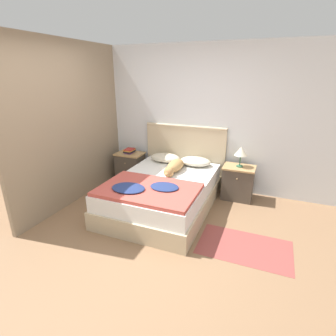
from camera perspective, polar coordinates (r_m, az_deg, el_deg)
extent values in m
plane|color=#896647|center=(3.54, -7.24, -15.81)|extent=(16.00, 16.00, 0.00)
cube|color=silver|center=(4.89, 4.46, 10.70)|extent=(9.00, 0.06, 2.55)
cube|color=gray|center=(4.70, -18.43, 9.38)|extent=(0.06, 3.10, 2.55)
cube|color=#C6B28E|center=(4.25, -1.05, -6.90)|extent=(1.46, 2.04, 0.27)
cube|color=white|center=(4.14, -1.07, -3.74)|extent=(1.40, 1.98, 0.24)
cube|color=#C6B28E|center=(5.00, 3.63, 2.60)|extent=(1.54, 0.04, 1.14)
cylinder|color=#C6B28E|center=(4.86, 3.78, 9.01)|extent=(1.54, 0.06, 0.06)
cube|color=#4C4238|center=(5.29, -8.20, 0.08)|extent=(0.50, 0.37, 0.55)
cube|color=tan|center=(5.20, -8.36, 3.08)|extent=(0.52, 0.40, 0.03)
sphere|color=tan|center=(5.09, -9.38, 1.02)|extent=(0.02, 0.02, 0.02)
cube|color=#4C4238|center=(4.66, 14.96, -3.25)|extent=(0.50, 0.37, 0.55)
cube|color=tan|center=(4.55, 15.28, 0.10)|extent=(0.52, 0.40, 0.03)
sphere|color=tan|center=(4.42, 14.78, -2.34)|extent=(0.02, 0.02, 0.02)
ellipsoid|color=beige|center=(4.85, -0.63, 2.27)|extent=(0.55, 0.39, 0.14)
ellipsoid|color=beige|center=(4.67, 5.95, 1.44)|extent=(0.55, 0.39, 0.14)
cube|color=#BC4C42|center=(3.66, -4.28, -4.69)|extent=(1.36, 0.91, 0.05)
ellipsoid|color=navy|center=(3.64, -8.62, -4.29)|extent=(0.48, 0.36, 0.04)
ellipsoid|color=navy|center=(3.64, -0.77, -4.09)|extent=(0.41, 0.32, 0.04)
ellipsoid|color=tan|center=(4.38, 1.62, 0.54)|extent=(0.22, 0.52, 0.18)
sphere|color=tan|center=(4.13, 0.17, -0.89)|extent=(0.16, 0.16, 0.16)
ellipsoid|color=tan|center=(4.07, -0.19, -1.38)|extent=(0.07, 0.09, 0.07)
cone|color=tan|center=(4.13, -0.34, 0.04)|extent=(0.05, 0.05, 0.06)
cone|color=tan|center=(4.10, 0.82, -0.12)|extent=(0.05, 0.05, 0.06)
ellipsoid|color=tan|center=(4.58, 2.98, 0.75)|extent=(0.15, 0.23, 0.07)
cube|color=#703D7F|center=(5.20, -8.37, 3.34)|extent=(0.14, 0.20, 0.02)
cube|color=#232328|center=(5.20, -8.38, 3.62)|extent=(0.17, 0.23, 0.03)
cube|color=orange|center=(5.19, -8.40, 3.89)|extent=(0.17, 0.23, 0.02)
cube|color=#AD2D28|center=(5.17, -8.36, 4.06)|extent=(0.16, 0.19, 0.02)
cylinder|color=#336B4C|center=(4.55, 15.31, 0.40)|extent=(0.11, 0.11, 0.02)
cylinder|color=#336B4C|center=(4.52, 15.43, 1.59)|extent=(0.02, 0.02, 0.18)
cone|color=beige|center=(4.47, 15.62, 3.56)|extent=(0.21, 0.21, 0.14)
cube|color=#93423D|center=(3.56, 16.28, -16.20)|extent=(1.13, 0.70, 0.00)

